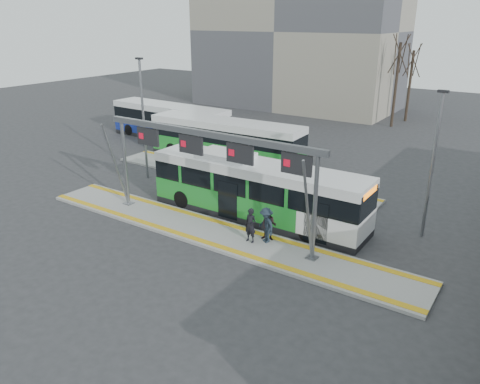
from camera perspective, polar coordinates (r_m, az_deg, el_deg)
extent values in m
plane|color=#2D2D30|center=(24.38, -3.34, -5.16)|extent=(120.00, 120.00, 0.00)
cube|color=gray|center=(24.35, -3.34, -5.00)|extent=(22.00, 3.00, 0.15)
cube|color=gray|center=(32.53, -0.46, 1.75)|extent=(20.00, 3.00, 0.15)
cube|color=gold|center=(25.15, -1.76, -3.90)|extent=(22.00, 0.35, 0.02)
cube|color=gold|center=(23.50, -5.05, -5.81)|extent=(22.00, 0.35, 0.02)
cube|color=gold|center=(33.41, 0.66, 2.42)|extent=(20.00, 0.35, 0.02)
cylinder|color=slate|center=(27.79, -13.84, 3.46)|extent=(0.20, 0.20, 5.05)
cube|color=slate|center=(28.60, -13.42, -1.32)|extent=(0.50, 0.50, 0.06)
cylinder|color=slate|center=(27.35, -14.91, 3.08)|extent=(0.12, 1.46, 4.90)
cylinder|color=slate|center=(20.93, 9.12, -1.87)|extent=(0.20, 0.20, 5.05)
cube|color=slate|center=(22.00, 8.75, -7.89)|extent=(0.50, 0.50, 0.06)
cylinder|color=slate|center=(20.34, 8.27, -2.50)|extent=(0.12, 1.46, 4.90)
cube|color=slate|center=(23.15, -4.15, 7.10)|extent=(13.00, 0.25, 0.30)
cube|color=black|center=(25.91, -11.15, 6.63)|extent=(1.50, 0.12, 0.95)
cube|color=red|center=(26.17, -11.97, 6.71)|extent=(0.32, 0.02, 0.32)
cube|color=black|center=(23.93, -6.00, 5.76)|extent=(1.50, 0.12, 0.95)
cube|color=red|center=(24.16, -6.94, 5.87)|extent=(0.32, 0.02, 0.32)
cube|color=black|center=(22.18, -0.01, 4.68)|extent=(1.50, 0.12, 0.95)
cube|color=red|center=(22.37, -1.07, 4.82)|extent=(0.32, 0.02, 0.32)
cube|color=black|center=(20.72, 6.90, 3.38)|extent=(1.50, 0.12, 0.95)
cube|color=red|center=(20.86, 5.71, 3.54)|extent=(0.32, 0.02, 0.32)
cube|color=gray|center=(60.04, 7.18, 18.94)|extent=(24.00, 12.00, 18.00)
cube|color=black|center=(26.32, 2.03, -2.69)|extent=(12.60, 2.74, 0.37)
cube|color=#1C842A|center=(26.01, 2.05, -1.10)|extent=(12.60, 2.74, 1.21)
cube|color=black|center=(25.62, 2.08, 1.24)|extent=(12.60, 2.66, 1.05)
cube|color=white|center=(25.37, 2.10, 2.92)|extent=(12.60, 2.74, 0.52)
cube|color=orange|center=(22.94, 15.57, -0.08)|extent=(0.06, 1.87, 0.29)
cube|color=white|center=(26.36, -1.78, 4.56)|extent=(3.16, 1.89, 0.31)
cylinder|color=black|center=(27.72, -7.03, -0.84)|extent=(1.05, 0.32, 1.05)
cylinder|color=black|center=(29.44, -4.05, 0.56)|extent=(1.05, 0.32, 1.05)
cylinder|color=black|center=(23.60, 8.35, -4.86)|extent=(1.05, 0.32, 1.05)
cylinder|color=black|center=(25.59, 10.67, -2.92)|extent=(1.05, 0.32, 1.05)
cube|color=black|center=(36.86, -1.72, 4.20)|extent=(12.73, 3.22, 0.37)
cube|color=#1C842A|center=(36.64, -1.73, 5.38)|extent=(12.73, 3.22, 1.21)
cube|color=black|center=(36.36, -1.75, 7.10)|extent=(12.73, 3.14, 1.05)
cube|color=white|center=(36.18, -1.77, 8.32)|extent=(12.73, 3.22, 0.53)
cylinder|color=black|center=(38.39, -8.26, 5.19)|extent=(1.06, 0.36, 1.05)
cylinder|color=black|center=(40.18, -6.10, 5.98)|extent=(1.06, 0.36, 1.05)
cylinder|color=black|center=(33.91, 2.55, 3.32)|extent=(1.06, 0.36, 1.05)
cylinder|color=black|center=(35.92, 4.40, 4.28)|extent=(1.06, 0.36, 1.05)
cube|color=black|center=(43.83, -8.43, 6.65)|extent=(12.12, 3.04, 0.37)
cube|color=navy|center=(43.65, -8.48, 7.65)|extent=(12.12, 3.04, 1.20)
cube|color=black|center=(43.41, -8.56, 9.10)|extent=(12.12, 2.96, 1.05)
cube|color=white|center=(43.26, -8.62, 10.11)|extent=(12.12, 3.04, 0.52)
cylinder|color=black|center=(45.95, -13.32, 7.40)|extent=(1.06, 0.35, 1.05)
cylinder|color=black|center=(47.50, -11.17, 7.98)|extent=(1.06, 0.35, 1.05)
cylinder|color=black|center=(40.51, -5.90, 6.11)|extent=(1.06, 0.35, 1.05)
cylinder|color=black|center=(42.25, -3.77, 6.78)|extent=(1.06, 0.35, 1.05)
imported|color=black|center=(22.89, 1.29, -4.09)|extent=(0.66, 0.46, 1.74)
imported|color=black|center=(23.15, 3.55, -4.05)|extent=(0.90, 0.78, 1.59)
imported|color=#1C2732|center=(22.89, 3.20, -4.05)|extent=(1.33, 1.15, 1.79)
cylinder|color=#382B21|center=(50.25, 18.46, 12.20)|extent=(0.28, 0.28, 8.27)
cylinder|color=#382B21|center=(53.56, 19.95, 11.99)|extent=(0.28, 0.28, 7.35)
cylinder|color=#382B21|center=(59.82, 1.23, 13.39)|extent=(0.28, 0.28, 6.16)
cylinder|color=slate|center=(32.36, -11.67, 8.51)|extent=(0.16, 0.16, 8.07)
cube|color=black|center=(31.79, -12.21, 15.63)|extent=(0.50, 0.25, 0.12)
cylinder|color=slate|center=(24.63, 22.35, 2.75)|extent=(0.16, 0.16, 7.37)
cube|color=black|center=(23.86, 23.55, 11.19)|extent=(0.50, 0.25, 0.12)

